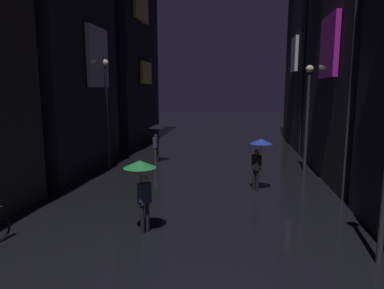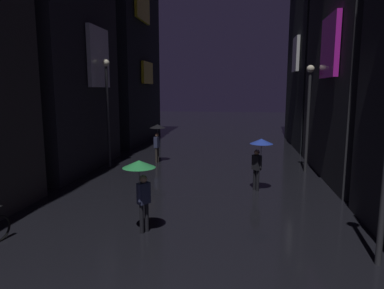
{
  "view_description": "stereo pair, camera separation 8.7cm",
  "coord_description": "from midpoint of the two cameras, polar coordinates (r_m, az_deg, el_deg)",
  "views": [
    {
      "loc": [
        1.69,
        -3.68,
        4.0
      ],
      "look_at": [
        0.0,
        8.76,
        1.99
      ],
      "focal_mm": 32.0,
      "sensor_mm": 36.0,
      "label": 1
    },
    {
      "loc": [
        1.77,
        -3.67,
        4.0
      ],
      "look_at": [
        0.0,
        8.76,
        1.99
      ],
      "focal_mm": 32.0,
      "sensor_mm": 36.0,
      "label": 2
    }
  ],
  "objects": [
    {
      "name": "pedestrian_foreground_left_green",
      "position": [
        9.49,
        -8.31,
        -5.23
      ],
      "size": [
        0.9,
        0.9,
        2.12
      ],
      "color": "black",
      "rests_on": "ground"
    },
    {
      "name": "streetlamp_left_far",
      "position": [
        18.12,
        -13.8,
        7.08
      ],
      "size": [
        0.36,
        0.36,
        5.52
      ],
      "color": "#2D2D33",
      "rests_on": "ground"
    },
    {
      "name": "building_right_far",
      "position": [
        26.97,
        21.75,
        20.95
      ],
      "size": [
        4.25,
        8.04,
        19.66
      ],
      "color": "black",
      "rests_on": "ground"
    },
    {
      "name": "building_left_far",
      "position": [
        27.85,
        -11.74,
        15.96
      ],
      "size": [
        4.25,
        8.77,
        14.85
      ],
      "color": "black",
      "rests_on": "ground"
    },
    {
      "name": "pedestrian_midstreet_left_blue",
      "position": [
        13.71,
        11.41,
        -0.89
      ],
      "size": [
        0.9,
        0.9,
        2.12
      ],
      "color": "black",
      "rests_on": "ground"
    },
    {
      "name": "streetlamp_right_far",
      "position": [
        17.51,
        18.99,
        6.16
      ],
      "size": [
        0.36,
        0.36,
        5.17
      ],
      "color": "#2D2D33",
      "rests_on": "ground"
    },
    {
      "name": "pedestrian_midstreet_centre_black",
      "position": [
        19.02,
        -5.67,
        1.99
      ],
      "size": [
        0.9,
        0.9,
        2.12
      ],
      "color": "#38332D",
      "rests_on": "ground"
    }
  ]
}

